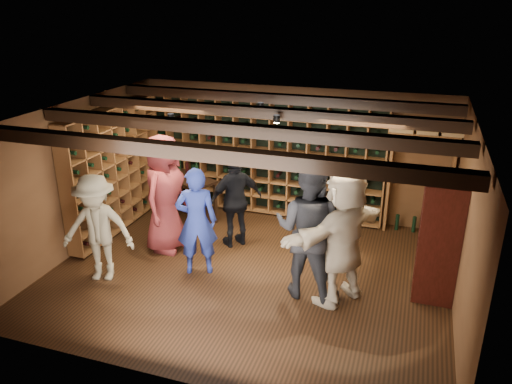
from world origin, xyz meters
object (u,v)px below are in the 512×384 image
(tasting_table, at_px, (187,182))
(display_cabinet, at_px, (438,243))
(man_blue_shirt, at_px, (197,221))
(guest_red_floral, at_px, (165,194))
(guest_woman_black, at_px, (236,200))
(guest_khaki, at_px, (97,228))
(man_grey_suit, at_px, (308,229))
(guest_beige, at_px, (343,236))

(tasting_table, bearing_deg, display_cabinet, 8.12)
(display_cabinet, bearing_deg, man_blue_shirt, -173.29)
(man_blue_shirt, bearing_deg, tasting_table, -83.27)
(guest_red_floral, relative_size, tasting_table, 1.60)
(guest_woman_black, height_order, guest_khaki, guest_khaki)
(guest_red_floral, height_order, guest_khaki, guest_red_floral)
(man_grey_suit, relative_size, guest_woman_black, 1.24)
(man_grey_suit, distance_m, guest_red_floral, 2.64)
(man_grey_suit, height_order, guest_khaki, man_grey_suit)
(guest_khaki, height_order, tasting_table, guest_khaki)
(guest_beige, bearing_deg, man_grey_suit, -57.25)
(guest_beige, bearing_deg, guest_red_floral, -67.68)
(man_blue_shirt, height_order, guest_red_floral, guest_red_floral)
(display_cabinet, relative_size, guest_woman_black, 1.06)
(guest_woman_black, relative_size, guest_beige, 0.82)
(display_cabinet, relative_size, man_grey_suit, 0.85)
(display_cabinet, distance_m, man_grey_suit, 1.81)
(man_grey_suit, distance_m, guest_woman_black, 1.88)
(man_blue_shirt, distance_m, guest_khaki, 1.46)
(man_blue_shirt, distance_m, guest_woman_black, 1.08)
(man_grey_suit, height_order, guest_woman_black, man_grey_suit)
(guest_woman_black, distance_m, tasting_table, 1.44)
(guest_beige, bearing_deg, man_blue_shirt, -58.00)
(guest_khaki, distance_m, guest_beige, 3.58)
(display_cabinet, distance_m, guest_beige, 1.36)
(man_blue_shirt, xyz_separation_m, guest_red_floral, (-0.82, 0.55, 0.14))
(guest_khaki, bearing_deg, guest_red_floral, 53.00)
(man_blue_shirt, bearing_deg, display_cabinet, 163.71)
(man_grey_suit, bearing_deg, display_cabinet, -158.84)
(guest_red_floral, relative_size, guest_woman_black, 1.21)
(display_cabinet, height_order, man_blue_shirt, display_cabinet)
(tasting_table, bearing_deg, guest_khaki, -72.31)
(man_grey_suit, xyz_separation_m, guest_khaki, (-3.06, -0.57, -0.19))
(man_blue_shirt, bearing_deg, guest_red_floral, -56.76)
(guest_red_floral, bearing_deg, tasting_table, 12.78)
(man_blue_shirt, distance_m, man_grey_suit, 1.75)
(guest_red_floral, relative_size, guest_beige, 1.00)
(man_blue_shirt, xyz_separation_m, man_grey_suit, (1.74, -0.07, 0.16))
(guest_red_floral, bearing_deg, display_cabinet, -87.76)
(display_cabinet, xyz_separation_m, man_grey_suit, (-1.74, -0.48, 0.17))
(guest_woman_black, height_order, tasting_table, guest_woman_black)
(display_cabinet, height_order, guest_red_floral, guest_red_floral)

